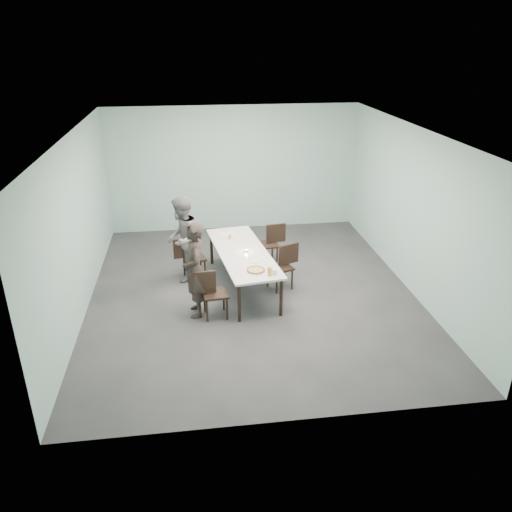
{
  "coord_description": "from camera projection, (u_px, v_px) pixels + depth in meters",
  "views": [
    {
      "loc": [
        -1.05,
        -8.32,
        4.49
      ],
      "look_at": [
        0.0,
        -0.58,
        1.0
      ],
      "focal_mm": 35.0,
      "sensor_mm": 36.0,
      "label": 1
    }
  ],
  "objects": [
    {
      "name": "water_tumbler",
      "position": [
        275.0,
        272.0,
        8.45
      ],
      "size": [
        0.08,
        0.08,
        0.09
      ],
      "primitive_type": "cylinder",
      "color": "silver",
      "rests_on": "table"
    },
    {
      "name": "table",
      "position": [
        243.0,
        254.0,
        9.39
      ],
      "size": [
        1.25,
        2.7,
        0.75
      ],
      "rotation": [
        0.0,
        0.0,
        0.14
      ],
      "color": "white",
      "rests_on": "ground"
    },
    {
      "name": "chair_near_right",
      "position": [
        284.0,
        263.0,
        9.47
      ],
      "size": [
        0.65,
        0.54,
        0.87
      ],
      "rotation": [
        0.0,
        0.0,
        3.52
      ],
      "color": "black",
      "rests_on": "ground"
    },
    {
      "name": "diner_far",
      "position": [
        182.0,
        239.0,
        9.68
      ],
      "size": [
        0.78,
        0.92,
        1.69
      ],
      "primitive_type": "imported",
      "rotation": [
        0.0,
        0.0,
        -1.76
      ],
      "color": "slate",
      "rests_on": "ground"
    },
    {
      "name": "menu",
      "position": [
        227.0,
        234.0,
        10.19
      ],
      "size": [
        0.33,
        0.26,
        0.01
      ],
      "primitive_type": "cube",
      "rotation": [
        0.0,
        0.0,
        0.14
      ],
      "color": "silver",
      "rests_on": "table"
    },
    {
      "name": "ground",
      "position": [
        252.0,
        292.0,
        9.49
      ],
      "size": [
        7.0,
        7.0,
        0.0
      ],
      "primitive_type": "plane",
      "color": "#333335",
      "rests_on": "ground"
    },
    {
      "name": "chair_near_left",
      "position": [
        210.0,
        291.0,
        8.47
      ],
      "size": [
        0.63,
        0.46,
        0.87
      ],
      "rotation": [
        0.0,
        0.0,
        0.09
      ],
      "color": "black",
      "rests_on": "ground"
    },
    {
      "name": "chair_far_right",
      "position": [
        271.0,
        241.0,
        10.48
      ],
      "size": [
        0.64,
        0.48,
        0.87
      ],
      "rotation": [
        0.0,
        0.0,
        3.28
      ],
      "color": "black",
      "rests_on": "ground"
    },
    {
      "name": "chair_far_left",
      "position": [
        190.0,
        255.0,
        9.82
      ],
      "size": [
        0.65,
        0.51,
        0.87
      ],
      "rotation": [
        0.0,
        0.0,
        0.24
      ],
      "color": "black",
      "rests_on": "ground"
    },
    {
      "name": "amber_tumbler",
      "position": [
        230.0,
        237.0,
        9.94
      ],
      "size": [
        0.07,
        0.07,
        0.08
      ],
      "primitive_type": "cylinder",
      "color": "orange",
      "rests_on": "table"
    },
    {
      "name": "side_plate",
      "position": [
        254.0,
        261.0,
        8.95
      ],
      "size": [
        0.18,
        0.18,
        0.01
      ],
      "primitive_type": "cylinder",
      "color": "white",
      "rests_on": "table"
    },
    {
      "name": "pizza",
      "position": [
        256.0,
        270.0,
        8.58
      ],
      "size": [
        0.34,
        0.34,
        0.04
      ],
      "color": "white",
      "rests_on": "table"
    },
    {
      "name": "tealight",
      "position": [
        246.0,
        251.0,
        9.34
      ],
      "size": [
        0.06,
        0.06,
        0.05
      ],
      "color": "silver",
      "rests_on": "table"
    },
    {
      "name": "beer_glass",
      "position": [
        270.0,
        271.0,
        8.41
      ],
      "size": [
        0.08,
        0.08,
        0.15
      ],
      "primitive_type": "cylinder",
      "color": "orange",
      "rests_on": "table"
    },
    {
      "name": "room_shell",
      "position": [
        252.0,
        189.0,
        8.66
      ],
      "size": [
        6.02,
        7.02,
        3.01
      ],
      "color": "#9CC5BF",
      "rests_on": "ground"
    },
    {
      "name": "diner_near",
      "position": [
        195.0,
        270.0,
        8.41
      ],
      "size": [
        0.45,
        0.65,
        1.7
      ],
      "primitive_type": "imported",
      "rotation": [
        0.0,
        0.0,
        -1.49
      ],
      "color": "black",
      "rests_on": "ground"
    }
  ]
}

